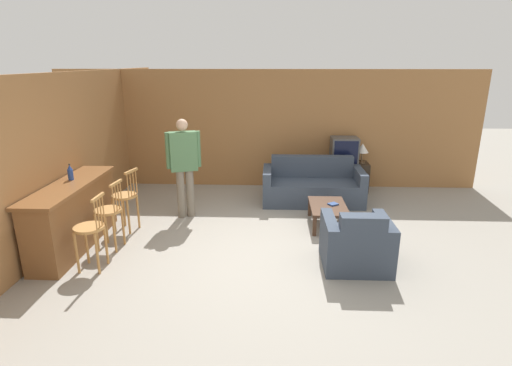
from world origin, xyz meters
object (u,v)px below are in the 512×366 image
Objects in this scene: bar_chair_mid at (109,214)px; armchair_near at (356,245)px; bar_chair_near at (91,232)px; coffee_table at (328,208)px; book_on_table at (333,204)px; bottle at (70,173)px; table_lamp at (362,149)px; bar_chair_far at (126,199)px; person_by_window at (184,163)px; tv at (344,150)px; tv_unit at (342,177)px; couch_far at (312,187)px.

bar_chair_mid is 3.65m from armchair_near.
coffee_table is at bearing 26.04° from bar_chair_near.
book_on_table is (-0.12, 1.47, 0.06)m from armchair_near.
table_lamp is (5.03, 2.79, -0.18)m from bottle.
table_lamp is at bearing 77.51° from armchair_near.
bar_chair_far is 2.49× the size of table_lamp.
bar_chair_near is 3.64m from armchair_near.
armchair_near is 0.93× the size of coffee_table.
person_by_window is (1.51, 1.10, -0.11)m from bottle.
bottle is (-0.64, 0.24, 0.58)m from bar_chair_mid.
bar_chair_far is 0.97m from bottle.
tv reaches higher than book_on_table.
bar_chair_near is at bearing -176.32° from armchair_near.
person_by_window is at bearing 37.03° from bar_chair_far.
table_lamp is at bearing 25.72° from person_by_window.
bar_chair_mid is 3.58m from coffee_table.
book_on_table is (0.09, 0.03, 0.06)m from coffee_table.
tv_unit is 2.04m from book_on_table.
bar_chair_mid is at bearing -89.97° from bar_chair_far.
bottle is at bearing -148.99° from tv.
table_lamp is 0.24× the size of person_by_window.
armchair_near reaches higher than book_on_table.
coffee_table is at bearing -6.98° from person_by_window.
book_on_table is at bearing -103.93° from tv.
coffee_table is 4.91× the size of book_on_table.
bar_chair_near is 3.81m from coffee_table.
armchair_near is 4.58× the size of book_on_table.
tv is at bearing 83.80° from armchair_near.
bar_chair_mid is at bearing -142.82° from tv.
person_by_window reaches higher than coffee_table.
armchair_near reaches higher than tv_unit.
book_on_table is (0.24, -1.20, 0.06)m from couch_far.
bottle is (-3.91, -2.02, 0.81)m from couch_far.
coffee_table is 4.22m from bottle.
bar_chair_mid is 5.37× the size of book_on_table.
bar_chair_mid reaches higher than table_lamp.
tv is (0.00, -0.00, 0.60)m from tv_unit.
bottle is (-0.64, 0.89, 0.58)m from bar_chair_near.
armchair_near is at bearing -81.96° from coffee_table.
coffee_table is at bearing 98.04° from armchair_near.
tv is 5.42m from bottle.
tv_unit is (4.00, 3.04, -0.23)m from bar_chair_mid.
bar_chair_far is 1.87× the size of tv.
tv_unit is 1.90× the size of tv.
bar_chair_far is at bearing -151.83° from table_lamp.
tv reaches higher than bar_chair_mid.
tv is 0.39m from table_lamp.
bar_chair_near is 5.74m from table_lamp.
bar_chair_mid is at bearing -145.32° from table_lamp.
bar_chair_mid is 1.00× the size of bar_chair_far.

